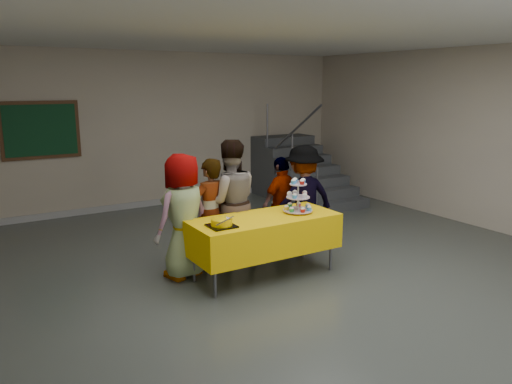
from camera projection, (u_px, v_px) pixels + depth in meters
room_shell at (321, 108)px, 5.49m from camera, size 10.00×10.04×3.02m
bake_table at (264, 233)px, 6.23m from camera, size 1.88×0.78×0.77m
cupcake_stand at (298, 199)px, 6.37m from camera, size 0.38×0.38×0.44m
bear_cake at (222, 222)px, 5.75m from camera, size 0.32×0.36×0.12m
schoolchild_a at (183, 216)px, 6.16m from camera, size 0.88×0.71×1.57m
schoolchild_b at (210, 214)px, 6.49m from camera, size 0.59×0.45×1.46m
schoolchild_c at (230, 202)px, 6.67m from camera, size 0.96×0.83×1.68m
schoolchild_d at (282, 203)px, 7.27m from camera, size 0.86×0.53×1.37m
schoolchild_e at (303, 199)px, 7.17m from camera, size 1.02×0.62×1.54m
staircase at (297, 174)px, 10.64m from camera, size 1.30×2.40×2.04m
noticeboard at (40, 130)px, 8.62m from camera, size 1.30×0.05×1.00m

